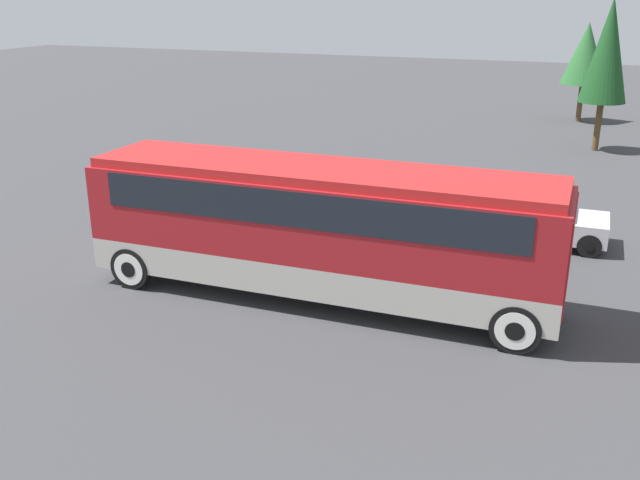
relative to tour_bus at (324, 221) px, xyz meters
name	(u,v)px	position (x,y,z in m)	size (l,w,h in m)	color
ground_plane	(320,296)	(-0.10, 0.00, -1.93)	(120.00, 120.00, 0.00)	#38383A
tour_bus	(324,221)	(0.00, 0.00, 0.00)	(11.08, 2.61, 3.21)	#B7B2A8
parked_car_near	(332,200)	(-1.80, 5.51, -1.22)	(4.42, 1.94, 1.42)	navy
parked_car_mid	(531,218)	(4.21, 5.93, -1.23)	(4.14, 1.84, 1.43)	#BCBCC1
tree_center	(586,54)	(4.78, 27.14, 1.69)	(2.40, 2.40, 5.26)	brown
tree_right	(608,51)	(5.79, 19.60, 2.46)	(2.04, 2.04, 6.65)	brown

